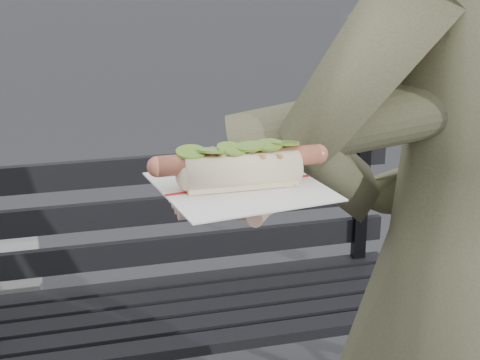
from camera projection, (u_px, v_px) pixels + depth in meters
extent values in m
cylinder|color=black|center=(356.00, 329.00, 2.47)|extent=(0.04, 0.04, 0.45)
cube|color=black|center=(177.00, 347.00, 1.91)|extent=(1.50, 0.07, 0.03)
cube|color=black|center=(171.00, 330.00, 1.99)|extent=(1.50, 0.07, 0.03)
cube|color=black|center=(165.00, 314.00, 2.07)|extent=(1.50, 0.07, 0.03)
cube|color=black|center=(160.00, 300.00, 2.15)|extent=(1.50, 0.07, 0.03)
cube|color=black|center=(155.00, 286.00, 2.24)|extent=(1.50, 0.07, 0.03)
cube|color=black|center=(361.00, 202.00, 2.35)|extent=(0.04, 0.03, 0.42)
cube|color=black|center=(153.00, 251.00, 2.23)|extent=(1.50, 0.02, 0.08)
cube|color=black|center=(151.00, 211.00, 2.19)|extent=(1.50, 0.02, 0.08)
cube|color=black|center=(149.00, 170.00, 2.15)|extent=(1.50, 0.02, 0.08)
imported|color=#4B4932|center=(467.00, 293.00, 1.20)|extent=(0.72, 0.51, 1.85)
cylinder|color=#4B4932|center=(404.00, 112.00, 1.04)|extent=(0.51, 0.23, 0.19)
cylinder|color=#D8A384|center=(269.00, 190.00, 0.91)|extent=(0.09, 0.08, 0.07)
ellipsoid|color=#D8A384|center=(240.00, 199.00, 0.90)|extent=(0.10, 0.12, 0.03)
cylinder|color=#D8A384|center=(201.00, 210.00, 0.85)|extent=(0.05, 0.02, 0.02)
cylinder|color=#D8A384|center=(198.00, 205.00, 0.87)|extent=(0.05, 0.02, 0.02)
cylinder|color=#D8A384|center=(194.00, 199.00, 0.89)|extent=(0.05, 0.02, 0.02)
cylinder|color=#D8A384|center=(191.00, 194.00, 0.91)|extent=(0.05, 0.02, 0.02)
cylinder|color=#D8A384|center=(261.00, 213.00, 0.85)|extent=(0.04, 0.05, 0.02)
cube|color=white|center=(240.00, 186.00, 0.89)|extent=(0.21, 0.21, 0.00)
cube|color=#B21E1E|center=(240.00, 185.00, 0.89)|extent=(0.19, 0.03, 0.00)
cylinder|color=#B55E45|center=(240.00, 160.00, 0.88)|extent=(0.20, 0.02, 0.02)
sphere|color=#B55E45|center=(157.00, 167.00, 0.86)|extent=(0.03, 0.02, 0.02)
sphere|color=#B55E45|center=(318.00, 154.00, 0.91)|extent=(0.02, 0.02, 0.02)
sphere|color=#9E6B2D|center=(254.00, 152.00, 0.88)|extent=(0.01, 0.01, 0.01)
sphere|color=#9E6B2D|center=(245.00, 153.00, 0.88)|extent=(0.01, 0.01, 0.01)
sphere|color=#9E6B2D|center=(212.00, 149.00, 0.89)|extent=(0.01, 0.01, 0.01)
sphere|color=#9E6B2D|center=(203.00, 165.00, 0.85)|extent=(0.01, 0.01, 0.01)
sphere|color=#9E6B2D|center=(280.00, 157.00, 0.87)|extent=(0.01, 0.01, 0.01)
sphere|color=#9E6B2D|center=(264.00, 155.00, 0.89)|extent=(0.01, 0.01, 0.01)
sphere|color=#9E6B2D|center=(248.00, 151.00, 0.90)|extent=(0.01, 0.01, 0.01)
sphere|color=#9E6B2D|center=(246.00, 159.00, 0.87)|extent=(0.01, 0.01, 0.01)
sphere|color=#9E6B2D|center=(192.00, 161.00, 0.85)|extent=(0.01, 0.01, 0.01)
sphere|color=#9E6B2D|center=(238.00, 152.00, 0.90)|extent=(0.01, 0.01, 0.01)
sphere|color=#9E6B2D|center=(263.00, 157.00, 0.86)|extent=(0.01, 0.01, 0.01)
sphere|color=#9E6B2D|center=(219.00, 154.00, 0.87)|extent=(0.01, 0.01, 0.01)
sphere|color=#9E6B2D|center=(260.00, 148.00, 0.91)|extent=(0.01, 0.01, 0.01)
sphere|color=#9E6B2D|center=(196.00, 149.00, 0.89)|extent=(0.01, 0.01, 0.01)
sphere|color=#9E6B2D|center=(196.00, 159.00, 0.86)|extent=(0.01, 0.01, 0.01)
sphere|color=#9E6B2D|center=(236.00, 157.00, 0.88)|extent=(0.01, 0.01, 0.01)
sphere|color=#9E6B2D|center=(219.00, 150.00, 0.88)|extent=(0.01, 0.01, 0.01)
sphere|color=#9E6B2D|center=(223.00, 156.00, 0.86)|extent=(0.01, 0.01, 0.01)
sphere|color=#9E6B2D|center=(269.00, 158.00, 0.88)|extent=(0.01, 0.01, 0.01)
sphere|color=#9E6B2D|center=(276.00, 151.00, 0.90)|extent=(0.01, 0.01, 0.01)
sphere|color=#9E6B2D|center=(205.00, 156.00, 0.89)|extent=(0.01, 0.01, 0.01)
sphere|color=#9E6B2D|center=(192.00, 155.00, 0.87)|extent=(0.01, 0.01, 0.01)
cylinder|color=olive|center=(191.00, 152.00, 0.86)|extent=(0.04, 0.04, 0.01)
cylinder|color=olive|center=(212.00, 150.00, 0.87)|extent=(0.04, 0.04, 0.01)
cylinder|color=olive|center=(232.00, 149.00, 0.87)|extent=(0.04, 0.04, 0.01)
cylinder|color=olive|center=(250.00, 146.00, 0.88)|extent=(0.04, 0.04, 0.01)
cylinder|color=olive|center=(268.00, 145.00, 0.88)|extent=(0.04, 0.04, 0.01)
cylinder|color=olive|center=(285.00, 143.00, 0.89)|extent=(0.04, 0.04, 0.01)
cube|color=brown|center=(389.00, 289.00, 3.23)|extent=(0.06, 0.08, 0.00)
cube|color=brown|center=(307.00, 275.00, 3.36)|extent=(0.09, 0.08, 0.00)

